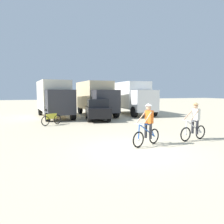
{
  "coord_description": "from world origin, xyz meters",
  "views": [
    {
      "loc": [
        -3.6,
        -7.47,
        2.3
      ],
      "look_at": [
        0.59,
        4.45,
        1.1
      ],
      "focal_mm": 33.43,
      "sensor_mm": 36.0,
      "label": 1
    }
  ],
  "objects_px": {
    "box_truck_cream_rv": "(54,97)",
    "box_truck_tan_camper": "(96,97)",
    "bicycle_spare": "(52,119)",
    "box_truck_white_box": "(132,96)",
    "cyclist_orange_shirt": "(148,126)",
    "cyclist_cowboy_hat": "(194,123)",
    "sedan_parked": "(97,109)"
  },
  "relations": [
    {
      "from": "box_truck_tan_camper",
      "to": "cyclist_cowboy_hat",
      "type": "distance_m",
      "value": 12.29
    },
    {
      "from": "sedan_parked",
      "to": "bicycle_spare",
      "type": "xyz_separation_m",
      "value": [
        -3.77,
        -1.56,
        -0.48
      ]
    },
    {
      "from": "box_truck_cream_rv",
      "to": "box_truck_tan_camper",
      "type": "height_order",
      "value": "same"
    },
    {
      "from": "box_truck_white_box",
      "to": "sedan_parked",
      "type": "bearing_deg",
      "value": -145.18
    },
    {
      "from": "cyclist_orange_shirt",
      "to": "cyclist_cowboy_hat",
      "type": "height_order",
      "value": "same"
    },
    {
      "from": "box_truck_tan_camper",
      "to": "box_truck_white_box",
      "type": "xyz_separation_m",
      "value": [
        3.94,
        -0.19,
        0.0
      ]
    },
    {
      "from": "box_truck_white_box",
      "to": "box_truck_cream_rv",
      "type": "bearing_deg",
      "value": -179.55
    },
    {
      "from": "sedan_parked",
      "to": "bicycle_spare",
      "type": "relative_size",
      "value": 3.07
    },
    {
      "from": "cyclist_cowboy_hat",
      "to": "bicycle_spare",
      "type": "bearing_deg",
      "value": 131.2
    },
    {
      "from": "sedan_parked",
      "to": "cyclist_orange_shirt",
      "type": "distance_m",
      "value": 8.81
    },
    {
      "from": "box_truck_tan_camper",
      "to": "cyclist_cowboy_hat",
      "type": "relative_size",
      "value": 3.78
    },
    {
      "from": "sedan_parked",
      "to": "cyclist_cowboy_hat",
      "type": "relative_size",
      "value": 2.43
    },
    {
      "from": "sedan_parked",
      "to": "cyclist_orange_shirt",
      "type": "xyz_separation_m",
      "value": [
        -0.17,
        -8.81,
        -0.04
      ]
    },
    {
      "from": "box_truck_cream_rv",
      "to": "box_truck_white_box",
      "type": "distance_m",
      "value": 7.94
    },
    {
      "from": "sedan_parked",
      "to": "cyclist_cowboy_hat",
      "type": "distance_m",
      "value": 9.0
    },
    {
      "from": "box_truck_tan_camper",
      "to": "bicycle_spare",
      "type": "relative_size",
      "value": 4.77
    },
    {
      "from": "box_truck_white_box",
      "to": "cyclist_orange_shirt",
      "type": "height_order",
      "value": "box_truck_white_box"
    },
    {
      "from": "box_truck_cream_rv",
      "to": "cyclist_cowboy_hat",
      "type": "xyz_separation_m",
      "value": [
        5.67,
        -11.88,
        -1.03
      ]
    },
    {
      "from": "sedan_parked",
      "to": "bicycle_spare",
      "type": "bearing_deg",
      "value": -157.57
    },
    {
      "from": "box_truck_cream_rv",
      "to": "sedan_parked",
      "type": "relative_size",
      "value": 1.57
    },
    {
      "from": "box_truck_tan_camper",
      "to": "bicycle_spare",
      "type": "height_order",
      "value": "box_truck_tan_camper"
    },
    {
      "from": "box_truck_cream_rv",
      "to": "bicycle_spare",
      "type": "xyz_separation_m",
      "value": [
        -0.54,
        -4.77,
        -1.48
      ]
    },
    {
      "from": "box_truck_cream_rv",
      "to": "bicycle_spare",
      "type": "relative_size",
      "value": 4.83
    },
    {
      "from": "box_truck_tan_camper",
      "to": "box_truck_white_box",
      "type": "height_order",
      "value": "same"
    },
    {
      "from": "box_truck_tan_camper",
      "to": "sedan_parked",
      "type": "bearing_deg",
      "value": -102.61
    },
    {
      "from": "cyclist_cowboy_hat",
      "to": "sedan_parked",
      "type": "bearing_deg",
      "value": 105.81
    },
    {
      "from": "cyclist_cowboy_hat",
      "to": "bicycle_spare",
      "type": "distance_m",
      "value": 9.45
    },
    {
      "from": "box_truck_tan_camper",
      "to": "cyclist_orange_shirt",
      "type": "height_order",
      "value": "box_truck_tan_camper"
    },
    {
      "from": "box_truck_tan_camper",
      "to": "sedan_parked",
      "type": "relative_size",
      "value": 1.55
    },
    {
      "from": "box_truck_tan_camper",
      "to": "cyclist_cowboy_hat",
      "type": "xyz_separation_m",
      "value": [
        1.68,
        -12.13,
        -1.03
      ]
    },
    {
      "from": "box_truck_tan_camper",
      "to": "sedan_parked",
      "type": "xyz_separation_m",
      "value": [
        -0.78,
        -3.47,
        -0.99
      ]
    },
    {
      "from": "cyclist_cowboy_hat",
      "to": "bicycle_spare",
      "type": "xyz_separation_m",
      "value": [
        -6.22,
        7.1,
        -0.45
      ]
    }
  ]
}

